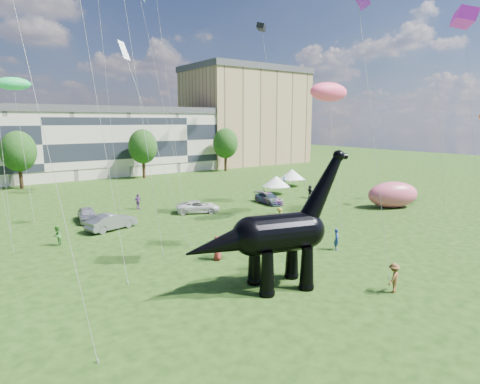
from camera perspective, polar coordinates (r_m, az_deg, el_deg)
ground at (r=28.13m, az=14.19°, el=-11.90°), size 220.00×220.00×0.00m
terrace_row at (r=79.65m, az=-26.93°, el=5.85°), size 78.00×11.00×12.00m
apartment_block at (r=101.40m, az=0.78°, el=10.44°), size 28.00×18.00×22.00m
tree_mid_left at (r=70.19m, az=-29.02°, el=5.49°), size 5.20×5.20×9.44m
tree_mid_right at (r=75.20m, az=-13.66°, el=6.69°), size 5.20×5.20×9.44m
tree_far_right at (r=83.63m, az=-2.08°, el=7.28°), size 5.20×5.20×9.44m
dinosaur_sculpture at (r=25.05m, az=4.83°, el=-6.24°), size 10.86×4.41×8.89m
car_silver at (r=44.84m, az=-20.90°, el=-3.00°), size 2.44×4.59×1.49m
car_grey at (r=40.70m, az=-17.82°, el=-4.02°), size 5.17×2.97×1.61m
car_white at (r=46.14m, az=-5.95°, el=-2.10°), size 5.45×4.20×1.38m
car_dark at (r=51.08m, az=4.14°, el=-0.90°), size 2.18×4.76×1.35m
gazebo_near at (r=57.58m, az=5.16°, el=1.53°), size 4.74×4.74×2.65m
gazebo_far at (r=64.92m, az=7.40°, el=2.52°), size 4.34×4.34×2.75m
inflatable_pink at (r=51.83m, az=20.90°, el=-0.36°), size 7.09×5.52×3.17m
visitors at (r=38.69m, az=-2.32°, el=-4.13°), size 51.30×34.19×1.87m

